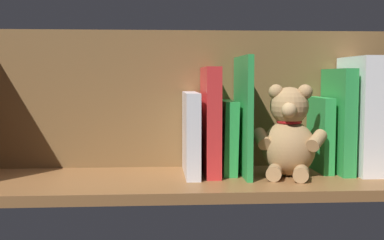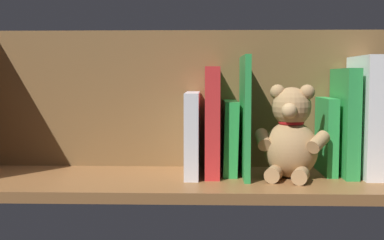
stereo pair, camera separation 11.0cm
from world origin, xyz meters
The scene contains 10 objects.
ground_plane centered at (0.00, 0.00, -1.10)cm, with size 103.42×31.66×2.20cm, color brown.
shelf_back_panel centered at (0.00, -13.58, 16.44)cm, with size 103.42×1.50×32.87cm, color brown.
dictionary_thick_white centered at (-38.88, -3.53, 13.17)cm, with size 5.49×17.60×26.33cm, color white.
book_1 centered at (-33.77, -4.18, 11.80)cm, with size 2.89×16.51×23.61cm, color green.
book_2 centered at (-30.19, -5.57, 8.54)cm, with size 2.42×13.73×17.07cm, color green.
teddy_bear centered at (-21.27, 0.77, 8.88)cm, with size 15.61×15.19×20.18cm.
book_3 centered at (-11.53, -2.69, 13.18)cm, with size 1.26×19.48×26.36cm, color green.
book_4 centered at (-8.45, -5.21, 8.20)cm, with size 3.05×14.44×16.40cm, color green.
book_5 centered at (-4.40, -3.92, 11.97)cm, with size 3.20×17.02×23.94cm, color red.
book_6 centered at (-0.36, -3.24, 9.18)cm, with size 3.04×18.39×18.35cm, color silver.
Camera 2 is at (-3.52, 109.30, 21.72)cm, focal length 47.52 mm.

